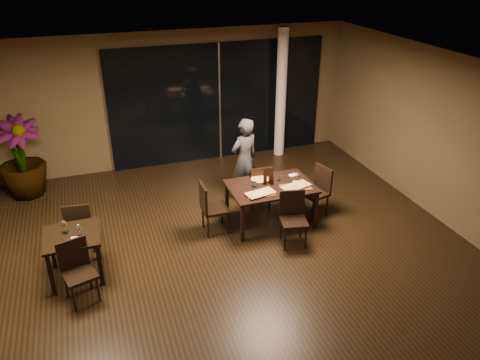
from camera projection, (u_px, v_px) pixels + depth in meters
name	position (u px, v px, depth m)	size (l,w,h in m)	color
ground	(232.00, 256.00, 7.69)	(8.00, 8.00, 0.00)	black
wall_back	(175.00, 99.00, 10.43)	(8.00, 0.10, 3.00)	brown
wall_right	(451.00, 141.00, 8.19)	(0.10, 8.00, 3.00)	brown
ceiling	(230.00, 74.00, 6.32)	(8.00, 8.00, 0.04)	white
window_panel	(219.00, 102.00, 10.71)	(5.00, 0.06, 2.70)	black
column	(281.00, 94.00, 10.79)	(0.24, 0.24, 3.00)	white
main_table	(271.00, 189.00, 8.35)	(1.50, 1.00, 0.75)	black
side_table	(72.00, 242.00, 6.96)	(0.80, 0.80, 0.75)	black
chair_main_far	(260.00, 185.00, 8.86)	(0.45, 0.45, 0.91)	black
chair_main_near	(293.00, 215.00, 7.86)	(0.51, 0.51, 0.93)	black
chair_main_left	(210.00, 206.00, 8.12)	(0.44, 0.44, 0.94)	black
chair_main_right	(318.00, 188.00, 8.70)	(0.54, 0.54, 0.94)	black
chair_side_far	(80.00, 224.00, 7.61)	(0.48, 0.48, 0.92)	black
chair_side_near	(77.00, 267.00, 6.59)	(0.53, 0.53, 0.92)	black
diner	(244.00, 159.00, 9.11)	(0.57, 0.38, 1.67)	#2C2F31
potted_plant	(20.00, 158.00, 9.23)	(0.89, 0.89, 1.63)	#174617
pizza_board_left	(260.00, 194.00, 8.01)	(0.50, 0.25, 0.01)	#472616
pizza_board_right	(296.00, 187.00, 8.24)	(0.55, 0.28, 0.01)	#482D17
oblong_pizza_left	(260.00, 193.00, 8.00)	(0.48, 0.23, 0.02)	maroon
oblong_pizza_right	(296.00, 186.00, 8.23)	(0.51, 0.24, 0.02)	maroon
round_pizza	(260.00, 179.00, 8.52)	(0.32, 0.32, 0.01)	#AF2F13
bottle_a	(265.00, 176.00, 8.30)	(0.07, 0.07, 0.30)	black
bottle_b	(272.00, 178.00, 8.29)	(0.06, 0.06, 0.26)	black
bottle_c	(270.00, 176.00, 8.32)	(0.07, 0.07, 0.30)	black
tumbler_left	(254.00, 184.00, 8.25)	(0.08, 0.08, 0.09)	white
tumbler_right	(279.00, 178.00, 8.48)	(0.07, 0.07, 0.08)	white
napkin_near	(298.00, 182.00, 8.41)	(0.18, 0.10, 0.01)	white
napkin_far	(294.00, 175.00, 8.68)	(0.18, 0.10, 0.01)	silver
wine_glass_a	(64.00, 227.00, 6.90)	(0.09, 0.09, 0.20)	white
wine_glass_b	(79.00, 231.00, 6.83)	(0.09, 0.09, 0.19)	white
side_napkin	(77.00, 239.00, 6.80)	(0.18, 0.11, 0.01)	silver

